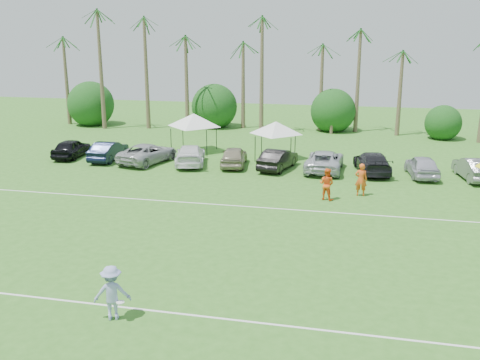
# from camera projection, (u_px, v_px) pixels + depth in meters

# --- Properties ---
(ground) EXTENTS (120.00, 120.00, 0.00)m
(ground) POSITION_uv_depth(u_px,v_px,m) (69.00, 335.00, 16.75)
(ground) COLOR #346F21
(ground) RESTS_ON ground
(field_lines) EXTENTS (80.00, 12.10, 0.01)m
(field_lines) POSITION_uv_depth(u_px,v_px,m) (160.00, 242.00, 24.29)
(field_lines) COLOR white
(field_lines) RESTS_ON ground
(palm_tree_0) EXTENTS (2.40, 2.40, 8.90)m
(palm_tree_0) POSITION_uv_depth(u_px,v_px,m) (61.00, 52.00, 55.25)
(palm_tree_0) COLOR brown
(palm_tree_0) RESTS_ON ground
(palm_tree_1) EXTENTS (2.40, 2.40, 9.90)m
(palm_tree_1) POSITION_uv_depth(u_px,v_px,m) (105.00, 44.00, 53.97)
(palm_tree_1) COLOR brown
(palm_tree_1) RESTS_ON ground
(palm_tree_2) EXTENTS (2.40, 2.40, 10.90)m
(palm_tree_2) POSITION_uv_depth(u_px,v_px,m) (151.00, 35.00, 52.69)
(palm_tree_2) COLOR brown
(palm_tree_2) RESTS_ON ground
(palm_tree_3) EXTENTS (2.40, 2.40, 11.90)m
(palm_tree_3) POSITION_uv_depth(u_px,v_px,m) (189.00, 26.00, 51.63)
(palm_tree_3) COLOR brown
(palm_tree_3) RESTS_ON ground
(palm_tree_4) EXTENTS (2.40, 2.40, 8.90)m
(palm_tree_4) POSITION_uv_depth(u_px,v_px,m) (230.00, 53.00, 51.46)
(palm_tree_4) COLOR brown
(palm_tree_4) RESTS_ON ground
(palm_tree_5) EXTENTS (2.40, 2.40, 9.90)m
(palm_tree_5) POSITION_uv_depth(u_px,v_px,m) (271.00, 44.00, 50.39)
(palm_tree_5) COLOR brown
(palm_tree_5) RESTS_ON ground
(palm_tree_6) EXTENTS (2.40, 2.40, 10.90)m
(palm_tree_6) POSITION_uv_depth(u_px,v_px,m) (314.00, 35.00, 49.33)
(palm_tree_6) COLOR brown
(palm_tree_6) RESTS_ON ground
(palm_tree_7) EXTENTS (2.40, 2.40, 11.90)m
(palm_tree_7) POSITION_uv_depth(u_px,v_px,m) (358.00, 25.00, 48.26)
(palm_tree_7) COLOR brown
(palm_tree_7) RESTS_ON ground
(palm_tree_8) EXTENTS (2.40, 2.40, 8.90)m
(palm_tree_8) POSITION_uv_depth(u_px,v_px,m) (414.00, 55.00, 47.88)
(palm_tree_8) COLOR brown
(palm_tree_8) RESTS_ON ground
(palm_tree_9) EXTENTS (2.40, 2.40, 9.90)m
(palm_tree_9) POSITION_uv_depth(u_px,v_px,m) (474.00, 45.00, 46.60)
(palm_tree_9) COLOR brown
(palm_tree_9) RESTS_ON ground
(bush_tree_0) EXTENTS (4.00, 4.00, 4.00)m
(bush_tree_0) POSITION_uv_depth(u_px,v_px,m) (96.00, 107.00, 57.04)
(bush_tree_0) COLOR brown
(bush_tree_0) RESTS_ON ground
(bush_tree_1) EXTENTS (4.00, 4.00, 4.00)m
(bush_tree_1) POSITION_uv_depth(u_px,v_px,m) (213.00, 110.00, 54.30)
(bush_tree_1) COLOR brown
(bush_tree_1) RESTS_ON ground
(bush_tree_2) EXTENTS (4.00, 4.00, 4.00)m
(bush_tree_2) POSITION_uv_depth(u_px,v_px,m) (333.00, 114.00, 51.78)
(bush_tree_2) COLOR brown
(bush_tree_2) RESTS_ON ground
(bush_tree_3) EXTENTS (4.00, 4.00, 4.00)m
(bush_tree_3) POSITION_uv_depth(u_px,v_px,m) (441.00, 117.00, 49.67)
(bush_tree_3) COLOR brown
(bush_tree_3) RESTS_ON ground
(sideline_player_a) EXTENTS (0.71, 0.47, 1.94)m
(sideline_player_a) POSITION_uv_depth(u_px,v_px,m) (361.00, 180.00, 31.15)
(sideline_player_a) COLOR #ED561A
(sideline_player_a) RESTS_ON ground
(sideline_player_b) EXTENTS (1.09, 0.97, 1.85)m
(sideline_player_b) POSITION_uv_depth(u_px,v_px,m) (327.00, 184.00, 30.40)
(sideline_player_b) COLOR #FA5C1B
(sideline_player_b) RESTS_ON ground
(canopy_tent_left) EXTENTS (4.48, 4.48, 3.63)m
(canopy_tent_left) POSITION_uv_depth(u_px,v_px,m) (194.00, 114.00, 42.54)
(canopy_tent_left) COLOR black
(canopy_tent_left) RESTS_ON ground
(canopy_tent_right) EXTENTS (4.12, 4.12, 3.34)m
(canopy_tent_right) POSITION_uv_depth(u_px,v_px,m) (276.00, 121.00, 40.17)
(canopy_tent_right) COLOR black
(canopy_tent_right) RESTS_ON ground
(frisbee_player) EXTENTS (1.37, 1.06, 1.87)m
(frisbee_player) POSITION_uv_depth(u_px,v_px,m) (112.00, 293.00, 17.48)
(frisbee_player) COLOR #959ED3
(frisbee_player) RESTS_ON ground
(parked_car_0) EXTENTS (1.99, 4.35, 1.44)m
(parked_car_0) POSITION_uv_depth(u_px,v_px,m) (71.00, 148.00, 41.17)
(parked_car_0) COLOR black
(parked_car_0) RESTS_ON ground
(parked_car_1) EXTENTS (1.67, 4.43, 1.44)m
(parked_car_1) POSITION_uv_depth(u_px,v_px,m) (108.00, 151.00, 40.22)
(parked_car_1) COLOR black
(parked_car_1) RESTS_ON ground
(parked_car_2) EXTENTS (3.61, 5.63, 1.44)m
(parked_car_2) POSITION_uv_depth(u_px,v_px,m) (148.00, 153.00, 39.39)
(parked_car_2) COLOR #A7A9AA
(parked_car_2) RESTS_ON ground
(parked_car_3) EXTENTS (3.21, 5.33, 1.44)m
(parked_car_3) POSITION_uv_depth(u_px,v_px,m) (190.00, 155.00, 38.86)
(parked_car_3) COLOR white
(parked_car_3) RESTS_ON ground
(parked_car_4) EXTENTS (2.23, 4.42, 1.44)m
(parked_car_4) POSITION_uv_depth(u_px,v_px,m) (234.00, 156.00, 38.37)
(parked_car_4) COLOR gray
(parked_car_4) RESTS_ON ground
(parked_car_5) EXTENTS (2.43, 4.61, 1.44)m
(parked_car_5) POSITION_uv_depth(u_px,v_px,m) (278.00, 159.00, 37.50)
(parked_car_5) COLOR black
(parked_car_5) RESTS_ON ground
(parked_car_6) EXTENTS (2.53, 5.26, 1.44)m
(parked_car_6) POSITION_uv_depth(u_px,v_px,m) (324.00, 161.00, 37.02)
(parked_car_6) COLOR #B5B9BF
(parked_car_6) RESTS_ON ground
(parked_car_7) EXTENTS (2.80, 5.24, 1.44)m
(parked_car_7) POSITION_uv_depth(u_px,v_px,m) (372.00, 162.00, 36.48)
(parked_car_7) COLOR black
(parked_car_7) RESTS_ON ground
(parked_car_8) EXTENTS (2.17, 4.40, 1.44)m
(parked_car_8) POSITION_uv_depth(u_px,v_px,m) (422.00, 166.00, 35.49)
(parked_car_8) COLOR #B3B2C0
(parked_car_8) RESTS_ON ground
(parked_car_9) EXTENTS (2.20, 4.57, 1.44)m
(parked_car_9) POSITION_uv_depth(u_px,v_px,m) (474.00, 168.00, 34.83)
(parked_car_9) COLOR slate
(parked_car_9) RESTS_ON ground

